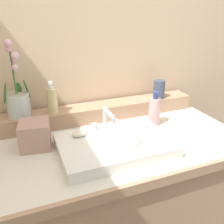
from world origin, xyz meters
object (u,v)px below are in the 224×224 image
soap_bar (79,134)px  potted_plant (18,100)px  tumbler_cup (159,89)px  sink_basin (115,147)px  lotion_bottle (154,111)px  soap_dispenser (52,100)px  tissue_box (35,135)px

soap_bar → potted_plant: bearing=133.2°
tumbler_cup → sink_basin: bearing=-141.3°
lotion_bottle → sink_basin: bearing=-149.4°
potted_plant → tumbler_cup: (0.79, -0.02, -0.03)m
lotion_bottle → tumbler_cup: bearing=52.7°
soap_dispenser → lotion_bottle: soap_dispenser is taller
sink_basin → soap_dispenser: bearing=122.1°
lotion_bottle → soap_bar: bearing=-170.1°
sink_basin → lotion_bottle: bearing=30.6°
soap_bar → tissue_box: (-0.19, 0.07, -0.00)m
sink_basin → tissue_box: sink_basin is taller
lotion_bottle → potted_plant: bearing=165.1°
sink_basin → potted_plant: potted_plant is taller
tumbler_cup → tissue_box: tumbler_cup is taller
soap_bar → soap_dispenser: bearing=108.0°
potted_plant → tissue_box: bearing=-74.8°
soap_dispenser → lotion_bottle: (0.50, -0.16, -0.07)m
soap_bar → soap_dispenser: (-0.08, 0.23, 0.09)m
tissue_box → lotion_bottle: bearing=0.8°
sink_basin → soap_dispenser: 0.41m
soap_dispenser → tumbler_cup: (0.63, 0.00, -0.02)m
lotion_bottle → tissue_box: 0.62m
sink_basin → tissue_box: 0.36m
sink_basin → soap_dispenser: size_ratio=2.90×
lotion_bottle → soap_dispenser: bearing=162.7°
soap_bar → sink_basin: bearing=-37.0°
tumbler_cup → tissue_box: bearing=-167.2°
potted_plant → tissue_box: (0.05, -0.18, -0.11)m
soap_bar → tissue_box: 0.20m
soap_bar → lotion_bottle: size_ratio=0.38×
sink_basin → soap_dispenser: soap_dispenser is taller
soap_bar → soap_dispenser: 0.26m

